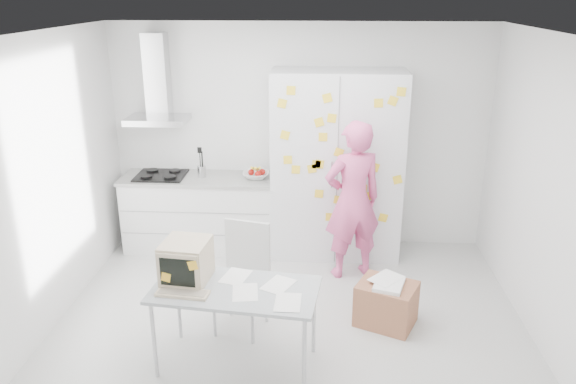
# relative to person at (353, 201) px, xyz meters

# --- Properties ---
(floor) EXTENTS (4.50, 4.00, 0.02)m
(floor) POSITION_rel_person_xyz_m (-0.62, -1.10, -0.90)
(floor) COLOR silver
(floor) RESTS_ON ground
(walls) EXTENTS (4.52, 4.01, 2.70)m
(walls) POSITION_rel_person_xyz_m (-0.62, -0.38, 0.46)
(walls) COLOR white
(walls) RESTS_ON ground
(ceiling) EXTENTS (4.50, 4.00, 0.02)m
(ceiling) POSITION_rel_person_xyz_m (-0.62, -1.10, 1.81)
(ceiling) COLOR white
(ceiling) RESTS_ON walls
(counter_run) EXTENTS (1.84, 0.63, 1.28)m
(counter_run) POSITION_rel_person_xyz_m (-1.82, 0.60, -0.41)
(counter_run) COLOR white
(counter_run) RESTS_ON ground
(range_hood) EXTENTS (0.70, 0.48, 1.01)m
(range_hood) POSITION_rel_person_xyz_m (-2.27, 0.74, 1.07)
(range_hood) COLOR silver
(range_hood) RESTS_ON walls
(tall_cabinet) EXTENTS (1.50, 0.68, 2.20)m
(tall_cabinet) POSITION_rel_person_xyz_m (-0.17, 0.57, 0.21)
(tall_cabinet) COLOR silver
(tall_cabinet) RESTS_ON ground
(person) EXTENTS (0.75, 0.62, 1.77)m
(person) POSITION_rel_person_xyz_m (0.00, 0.00, 0.00)
(person) COLOR #E85A96
(person) RESTS_ON ground
(desk) EXTENTS (1.43, 0.83, 1.08)m
(desk) POSITION_rel_person_xyz_m (-1.30, -1.61, -0.07)
(desk) COLOR #A5ABAF
(desk) RESTS_ON ground
(chair) EXTENTS (0.56, 0.56, 1.02)m
(chair) POSITION_rel_person_xyz_m (-1.05, -1.08, -0.31)
(chair) COLOR silver
(chair) RESTS_ON ground
(cardboard_box) EXTENTS (0.65, 0.60, 0.46)m
(cardboard_box) POSITION_rel_person_xyz_m (0.30, -0.98, -0.67)
(cardboard_box) COLOR #A36646
(cardboard_box) RESTS_ON ground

